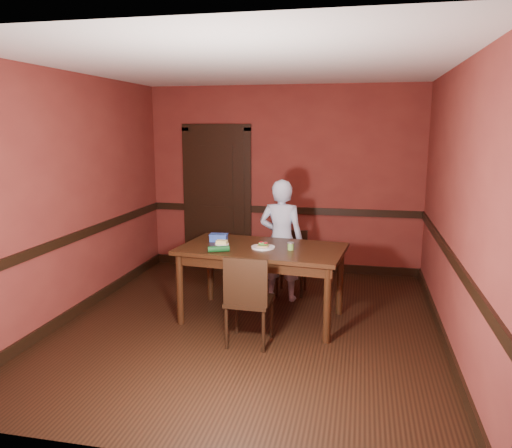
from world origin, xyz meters
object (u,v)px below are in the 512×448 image
at_px(dining_table, 262,283).
at_px(sandwich_plate, 263,246).
at_px(chair_far, 291,263).
at_px(food_tub, 219,238).
at_px(cheese_saucer, 222,243).
at_px(chair_near, 249,299).
at_px(person, 281,240).
at_px(sauce_jar, 291,246).

distance_m(dining_table, sandwich_plate, 0.43).
bearing_deg(chair_far, food_tub, -132.10).
xyz_separation_m(chair_far, cheese_saucer, (-0.66, -0.92, 0.45)).
bearing_deg(food_tub, dining_table, -21.21).
distance_m(dining_table, chair_near, 0.66).
relative_size(person, sauce_jar, 18.32).
xyz_separation_m(person, sauce_jar, (0.22, -0.76, 0.12)).
height_order(person, cheese_saucer, person).
xyz_separation_m(dining_table, chair_near, (0.01, -0.65, 0.04)).
bearing_deg(chair_far, dining_table, -100.15).
relative_size(person, food_tub, 7.13).
relative_size(chair_far, sandwich_plate, 3.14).
distance_m(chair_far, sauce_jar, 1.12).
bearing_deg(cheese_saucer, sandwich_plate, -7.31).
height_order(person, sandwich_plate, person).
distance_m(chair_near, food_tub, 1.07).
bearing_deg(chair_near, person, -92.29).
height_order(sandwich_plate, sauce_jar, sauce_jar).
xyz_separation_m(chair_near, cheese_saucer, (-0.47, 0.67, 0.39)).
height_order(cheese_saucer, food_tub, food_tub).
xyz_separation_m(chair_near, sandwich_plate, (0.01, 0.61, 0.38)).
xyz_separation_m(chair_far, sandwich_plate, (-0.18, -0.98, 0.44)).
xyz_separation_m(sauce_jar, cheese_saucer, (-0.78, 0.08, -0.02)).
relative_size(chair_near, cheese_saucer, 5.81).
bearing_deg(chair_near, food_tub, -54.72).
bearing_deg(cheese_saucer, chair_near, -55.10).
bearing_deg(dining_table, person, 87.77).
bearing_deg(person, chair_near, 89.59).
bearing_deg(cheese_saucer, person, 50.60).
bearing_deg(cheese_saucer, dining_table, -1.74).
relative_size(person, cheese_saucer, 9.52).
bearing_deg(dining_table, sauce_jar, -6.26).
bearing_deg(sandwich_plate, sauce_jar, -4.07).
relative_size(dining_table, chair_near, 1.92).
bearing_deg(cheese_saucer, sauce_jar, -6.06).
relative_size(dining_table, sandwich_plate, 6.93).
xyz_separation_m(chair_far, food_tub, (-0.74, -0.77, 0.47)).
relative_size(dining_table, sauce_jar, 21.54).
bearing_deg(sauce_jar, chair_far, 97.23).
relative_size(chair_near, person, 0.61).
bearing_deg(chair_far, sandwich_plate, -98.50).
bearing_deg(food_tub, sandwich_plate, -25.01).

